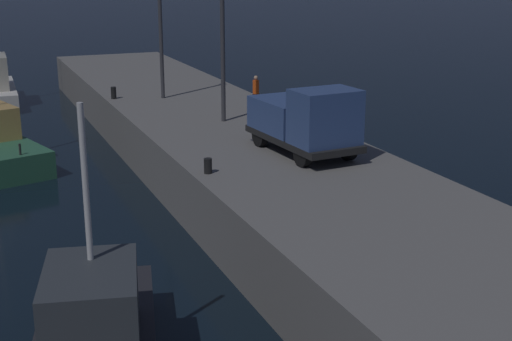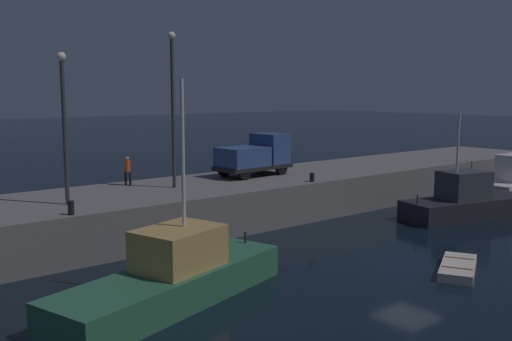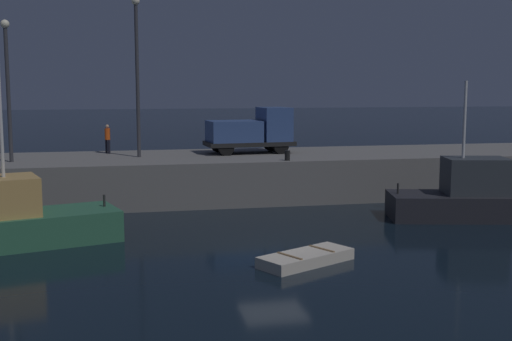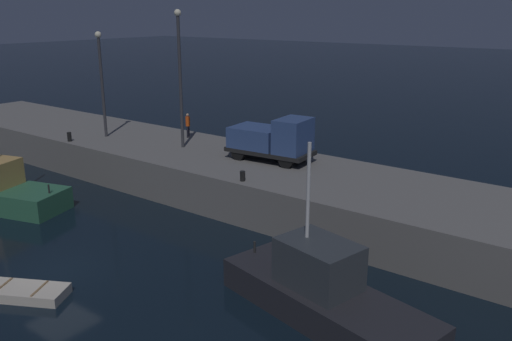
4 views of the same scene
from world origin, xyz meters
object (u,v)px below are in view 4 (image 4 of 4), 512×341
object	(u,v)px
dinghy_red_small	(22,292)
bollard_west	(243,176)
dockworker	(188,124)
lamp_post_east	(180,70)
utility_truck	(273,139)
bollard_central	(69,137)
fishing_boat_blue	(323,293)
lamp_post_west	(101,76)

from	to	relation	value
dinghy_red_small	bollard_west	world-z (taller)	bollard_west
dinghy_red_small	dockworker	distance (m)	18.72
lamp_post_east	bollard_west	distance (m)	9.59
utility_truck	bollard_west	distance (m)	4.46
lamp_post_east	bollard_central	world-z (taller)	lamp_post_east
fishing_boat_blue	lamp_post_west	size ratio (longest dim) A/B	1.27
lamp_post_east	bollard_central	bearing A→B (deg)	-154.65
dockworker	bollard_west	xyz separation A→B (m)	(9.35, -5.67, -0.70)
lamp_post_west	dockworker	distance (m)	6.74
bollard_west	bollard_central	xyz separation A→B (m)	(-14.97, -0.12, 0.05)
utility_truck	fishing_boat_blue	bearing A→B (deg)	-46.76
fishing_boat_blue	lamp_post_west	xyz separation A→B (m)	(-22.27, 7.82, 5.67)
lamp_post_west	bollard_central	xyz separation A→B (m)	(-0.78, -2.46, -3.96)
fishing_boat_blue	utility_truck	bearing A→B (deg)	133.24
fishing_boat_blue	dockworker	xyz separation A→B (m)	(-17.44, 11.14, 2.35)
dinghy_red_small	utility_truck	xyz separation A→B (m)	(1.25, 15.60, 3.47)
lamp_post_east	lamp_post_west	bearing A→B (deg)	-171.18
fishing_boat_blue	bollard_west	distance (m)	9.91
lamp_post_east	dinghy_red_small	bearing A→B (deg)	-70.09
dinghy_red_small	utility_truck	bearing A→B (deg)	85.41
utility_truck	dinghy_red_small	bearing A→B (deg)	-94.59
dinghy_red_small	utility_truck	size ratio (longest dim) A/B	0.72
bollard_central	bollard_west	bearing A→B (deg)	0.46
utility_truck	bollard_west	size ratio (longest dim) A/B	9.94
lamp_post_east	utility_truck	xyz separation A→B (m)	(6.59, 0.86, -3.72)
lamp_post_west	dinghy_red_small	bearing A→B (deg)	-49.07
dockworker	fishing_boat_blue	bearing A→B (deg)	-32.58
lamp_post_west	bollard_west	size ratio (longest dim) A/B	13.65
bollard_central	dinghy_red_small	bearing A→B (deg)	-41.61
lamp_post_west	utility_truck	size ratio (longest dim) A/B	1.37
dinghy_red_small	bollard_central	distance (m)	17.15
lamp_post_west	lamp_post_east	distance (m)	6.68
dinghy_red_small	bollard_west	xyz separation A→B (m)	(2.28, 11.39, 2.44)
utility_truck	lamp_post_west	bearing A→B (deg)	-171.89
utility_truck	bollard_central	world-z (taller)	utility_truck
bollard_west	bollard_central	distance (m)	14.97
dinghy_red_small	bollard_central	bearing A→B (deg)	138.39
fishing_boat_blue	lamp_post_west	distance (m)	24.28
fishing_boat_blue	lamp_post_west	bearing A→B (deg)	160.66
lamp_post_east	utility_truck	distance (m)	7.62
lamp_post_east	utility_truck	bearing A→B (deg)	7.39
bollard_west	lamp_post_east	bearing A→B (deg)	156.21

